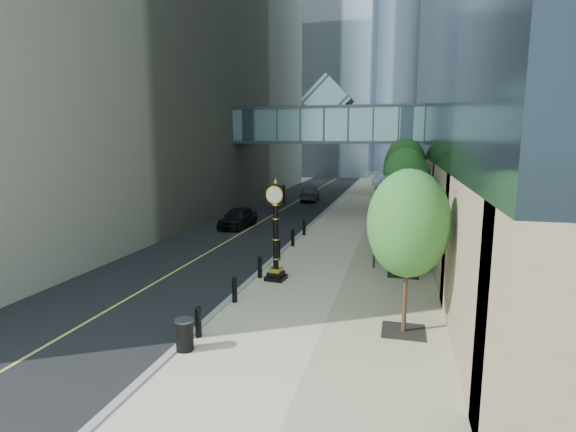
% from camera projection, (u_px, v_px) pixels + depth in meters
% --- Properties ---
extents(ground, '(320.00, 320.00, 0.00)m').
position_uv_depth(ground, '(272.00, 364.00, 12.63)').
color(ground, gray).
rests_on(ground, ground).
extents(road, '(8.00, 180.00, 0.02)m').
position_uv_depth(road, '(309.00, 194.00, 52.57)').
color(road, black).
rests_on(road, ground).
extents(sidewalk, '(8.00, 180.00, 0.06)m').
position_uv_depth(sidewalk, '(379.00, 196.00, 50.65)').
color(sidewalk, '#C8B29A').
rests_on(sidewalk, ground).
extents(curb, '(0.25, 180.00, 0.07)m').
position_uv_depth(curb, '(343.00, 195.00, 51.61)').
color(curb, gray).
rests_on(curb, ground).
extents(distant_tower_c, '(22.00, 22.00, 65.00)m').
position_uv_depth(distant_tower_c, '(371.00, 44.00, 123.47)').
color(distant_tower_c, '#ADC2DA').
rests_on(distant_tower_c, ground).
extents(skywalk, '(17.00, 4.20, 5.80)m').
position_uv_depth(skywalk, '(328.00, 123.00, 38.86)').
color(skywalk, slate).
rests_on(skywalk, ground).
extents(entrance_canopy, '(3.00, 8.00, 4.38)m').
position_uv_depth(entrance_canopy, '(404.00, 178.00, 24.49)').
color(entrance_canopy, '#383F44').
rests_on(entrance_canopy, ground).
extents(bollard_row, '(0.20, 16.20, 0.90)m').
position_uv_depth(bollard_row, '(270.00, 259.00, 21.80)').
color(bollard_row, black).
rests_on(bollard_row, sidewalk).
extents(street_trees, '(3.06, 28.53, 6.30)m').
position_uv_depth(street_trees, '(405.00, 180.00, 27.14)').
color(street_trees, black).
rests_on(street_trees, sidewalk).
extents(street_clock, '(0.92, 0.92, 4.44)m').
position_uv_depth(street_clock, '(276.00, 238.00, 19.74)').
color(street_clock, black).
rests_on(street_clock, sidewalk).
extents(trash_bin, '(0.65, 0.65, 0.90)m').
position_uv_depth(trash_bin, '(185.00, 336.00, 13.25)').
color(trash_bin, black).
rests_on(trash_bin, sidewalk).
extents(pedestrian, '(0.82, 0.68, 1.94)m').
position_uv_depth(pedestrian, '(406.00, 239.00, 23.79)').
color(pedestrian, beige).
rests_on(pedestrian, sidewalk).
extents(car_near, '(1.98, 4.33, 1.44)m').
position_uv_depth(car_near, '(238.00, 217.00, 32.29)').
color(car_near, black).
rests_on(car_near, road).
extents(car_far, '(1.81, 4.40, 1.42)m').
position_uv_depth(car_far, '(310.00, 194.00, 46.35)').
color(car_far, black).
rests_on(car_far, road).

